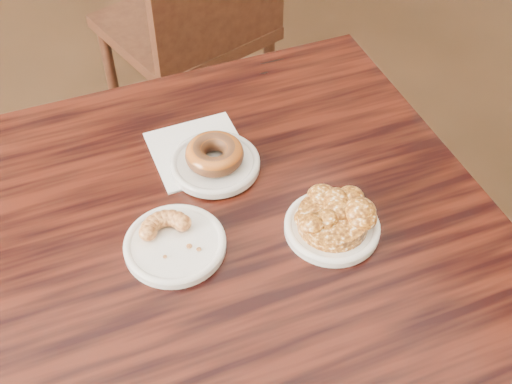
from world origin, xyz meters
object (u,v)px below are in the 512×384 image
cafe_table (244,336)px  apple_fritter (333,217)px  chair_far (184,27)px  glazed_donut (214,154)px  cruller_fragment (174,237)px

cafe_table → apple_fritter: bearing=-32.4°
cafe_table → chair_far: size_ratio=0.89×
chair_far → glazed_donut: chair_far is taller
cafe_table → cruller_fragment: cruller_fragment is taller
chair_far → apple_fritter: 1.14m
chair_far → apple_fritter: size_ratio=5.75×
cafe_table → apple_fritter: 0.43m
cafe_table → chair_far: 1.03m
chair_far → apple_fritter: (-0.24, -1.07, 0.33)m
cafe_table → chair_far: bearing=79.5°
cafe_table → apple_fritter: size_ratio=5.10×
glazed_donut → apple_fritter: glazed_donut is taller
chair_far → glazed_donut: 0.97m
glazed_donut → apple_fritter: bearing=-66.4°
cafe_table → cruller_fragment: size_ratio=8.25×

